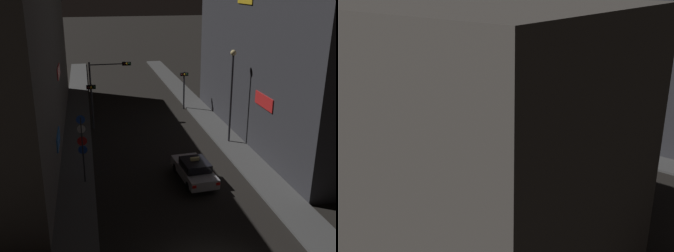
% 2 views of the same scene
% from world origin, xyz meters
% --- Properties ---
extents(sidewalk_left, '(2.24, 53.23, 0.16)m').
position_xyz_m(sidewalk_left, '(-5.94, 24.61, 0.08)').
color(sidewalk_left, '#4C4C4C').
rests_on(sidewalk_left, ground_plane).
extents(sidewalk_right, '(2.24, 53.23, 0.16)m').
position_xyz_m(sidewalk_right, '(5.94, 24.61, 0.08)').
color(sidewalk_right, '#4C4C4C').
rests_on(sidewalk_right, ground_plane).
extents(taxi, '(2.11, 4.56, 1.62)m').
position_xyz_m(taxi, '(1.48, 9.51, 0.74)').
color(taxi, '#B7B7BC').
rests_on(taxi, ground_plane).
extents(traffic_light_overhead, '(3.85, 0.42, 5.32)m').
position_xyz_m(traffic_light_overhead, '(-3.14, 23.71, 3.83)').
color(traffic_light_overhead, '#2D2D33').
rests_on(traffic_light_overhead, ground_plane).
extents(traffic_light_left_kerb, '(0.80, 0.42, 3.98)m').
position_xyz_m(traffic_light_left_kerb, '(-4.57, 20.79, 2.83)').
color(traffic_light_left_kerb, '#2D2D33').
rests_on(traffic_light_left_kerb, ground_plane).
extents(traffic_light_right_kerb, '(0.80, 0.42, 3.82)m').
position_xyz_m(traffic_light_right_kerb, '(4.57, 24.93, 2.73)').
color(traffic_light_right_kerb, '#2D2D33').
rests_on(traffic_light_right_kerb, ground_plane).
extents(sign_pole_left, '(0.59, 0.10, 4.41)m').
position_xyz_m(sign_pole_left, '(-5.41, 10.42, 2.75)').
color(sign_pole_left, '#2D2D33').
rests_on(sign_pole_left, sidewalk_left).
extents(street_lamp_near_block, '(0.44, 0.44, 7.23)m').
position_xyz_m(street_lamp_near_block, '(5.89, 15.23, 4.76)').
color(street_lamp_near_block, '#2D2D33').
rests_on(street_lamp_near_block, sidewalk_right).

